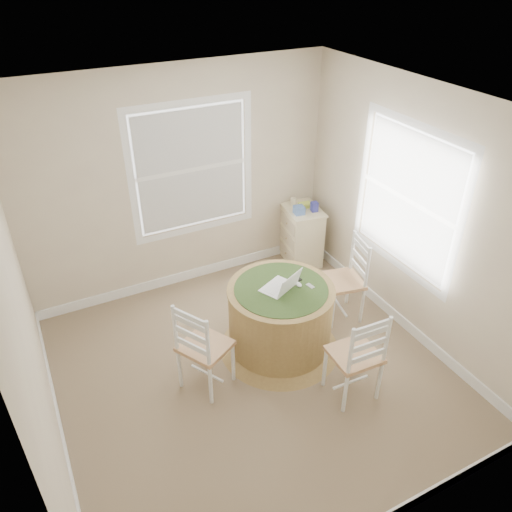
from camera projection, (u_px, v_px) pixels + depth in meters
room at (260, 248)px, 4.42m from camera, size 3.64×3.64×2.64m
round_table at (280, 316)px, 5.01m from camera, size 1.24×1.24×0.76m
chair_left at (205, 346)px, 4.56m from camera, size 0.55×0.56×0.95m
chair_near at (355, 354)px, 4.46m from camera, size 0.44×0.42×0.95m
chair_right at (343, 280)px, 5.43m from camera, size 0.48×0.49×0.95m
laptop at (281, 286)px, 4.80m from camera, size 0.42×0.40×0.23m
mouse at (298, 284)px, 4.87m from camera, size 0.07×0.10×0.03m
phone at (310, 286)px, 4.86m from camera, size 0.06×0.10×0.02m
keys at (298, 280)px, 4.94m from camera, size 0.07×0.06×0.02m
corner_chest at (301, 235)px, 6.44m from camera, size 0.50×0.63×0.76m
tissue_box at (299, 210)px, 6.10m from camera, size 0.14×0.14×0.10m
box_yellow at (305, 205)px, 6.26m from camera, size 0.16×0.12×0.06m
box_blue at (314, 207)px, 6.16m from camera, size 0.09×0.09×0.12m
cup_cream at (293, 201)px, 6.32m from camera, size 0.07×0.07×0.09m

